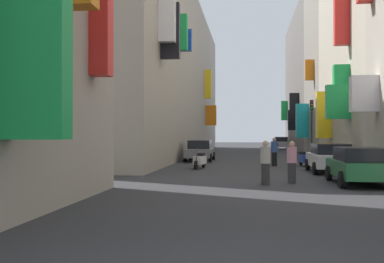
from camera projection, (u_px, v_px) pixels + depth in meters
The scene contains 17 objects.
ground_plane at pixel (252, 159), 33.67m from camera, with size 140.00×140.00×0.00m, color #2D2D30.
building_left_mid_c at pixel (126, 54), 28.18m from camera, with size 7.04×15.24×14.03m.
building_left_far at pixel (180, 86), 50.12m from camera, with size 7.18×28.98×14.84m.
building_right_mid_c at pixel (347, 51), 37.09m from camera, with size 7.09×8.86×17.76m.
building_right_far at pixel (319, 83), 51.97m from camera, with size 7.15×21.15×15.92m.
parked_car_grey at pixel (200, 150), 31.38m from camera, with size 1.90×4.24×1.46m.
parked_car_green at pixel (358, 165), 16.62m from camera, with size 1.89×3.97×1.40m.
parked_car_white at pixel (330, 157), 21.79m from camera, with size 1.97×4.03×1.43m.
parked_car_silver at pixel (281, 143), 56.51m from camera, with size 1.94×4.13×1.56m.
scooter_white at pixel (200, 160), 24.40m from camera, with size 0.65×1.95×1.13m.
scooter_red at pixel (276, 147), 51.11m from camera, with size 0.57×1.86×1.13m.
scooter_silver at pixel (276, 148), 45.84m from camera, with size 0.47×1.95×1.13m.
scooter_blue at pixel (304, 158), 26.11m from camera, with size 0.59×1.88×1.13m.
pedestrian_crossing at pixel (274, 152), 26.36m from camera, with size 0.53×0.53×1.70m.
pedestrian_near_left at pixel (265, 163), 16.47m from camera, with size 0.48×0.48×1.67m.
pedestrian_near_right at pixel (292, 162), 17.09m from camera, with size 0.53×0.53×1.63m.
traffic_light_near_corner at pixel (312, 119), 33.77m from camera, with size 0.26×0.34×4.52m.
Camera 1 is at (-0.24, -3.99, 1.90)m, focal length 41.32 mm.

